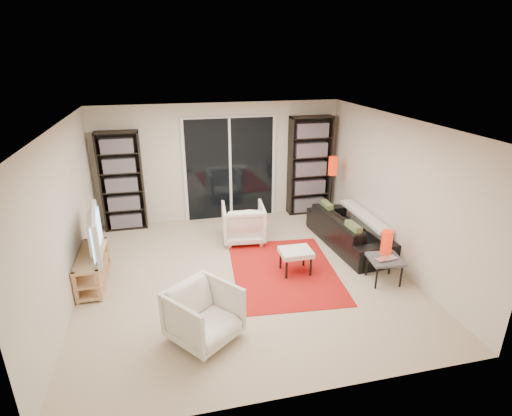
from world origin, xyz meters
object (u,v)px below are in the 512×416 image
at_px(side_table, 385,261).
at_px(sofa, 349,230).
at_px(bookshelf_right, 310,166).
at_px(bookshelf_left, 122,182).
at_px(tv_stand, 93,268).
at_px(armchair_front, 204,315).
at_px(armchair_back, 243,223).
at_px(ottoman, 296,253).
at_px(floor_lamp, 332,173).

bearing_deg(side_table, sofa, 88.93).
bearing_deg(bookshelf_right, bookshelf_left, 180.00).
relative_size(bookshelf_left, sofa, 0.97).
relative_size(tv_stand, armchair_front, 1.51).
relative_size(armchair_back, armchair_front, 1.03).
height_order(ottoman, floor_lamp, floor_lamp).
bearing_deg(sofa, ottoman, 115.06).
bearing_deg(armchair_back, floor_lamp, -158.98).
distance_m(bookshelf_right, floor_lamp, 0.63).
bearing_deg(bookshelf_left, armchair_front, -72.71).
bearing_deg(side_table, bookshelf_right, 92.56).
height_order(bookshelf_right, floor_lamp, bookshelf_right).
bearing_deg(floor_lamp, bookshelf_right, 116.64).
distance_m(tv_stand, ottoman, 3.13).
relative_size(side_table, floor_lamp, 0.39).
xyz_separation_m(sofa, armchair_front, (-2.85, -1.98, 0.05)).
distance_m(bookshelf_left, floor_lamp, 4.17).
bearing_deg(sofa, tv_stand, 89.68).
bearing_deg(side_table, ottoman, 155.70).
height_order(bookshelf_left, armchair_back, bookshelf_left).
distance_m(armchair_back, side_table, 2.63).
bearing_deg(bookshelf_left, bookshelf_right, -0.00).
bearing_deg(ottoman, side_table, -24.30).
distance_m(armchair_front, ottoman, 2.03).
xyz_separation_m(sofa, floor_lamp, (0.12, 1.18, 0.75)).
xyz_separation_m(sofa, side_table, (-0.02, -1.27, 0.06)).
distance_m(bookshelf_left, armchair_front, 3.95).
relative_size(sofa, armchair_front, 2.64).
xyz_separation_m(armchair_back, floor_lamp, (1.96, 0.54, 0.69)).
xyz_separation_m(bookshelf_left, floor_lamp, (4.13, -0.57, 0.07)).
relative_size(bookshelf_right, armchair_back, 2.69).
bearing_deg(sofa, armchair_front, 120.24).
relative_size(bookshelf_left, tv_stand, 1.70).
distance_m(ottoman, floor_lamp, 2.45).
relative_size(bookshelf_right, ottoman, 4.21).
bearing_deg(armchair_back, sofa, 166.51).
height_order(sofa, armchair_back, armchair_back).
height_order(armchair_front, floor_lamp, floor_lamp).
height_order(bookshelf_right, tv_stand, bookshelf_right).
relative_size(bookshelf_left, armchair_back, 2.50).
xyz_separation_m(bookshelf_left, tv_stand, (-0.35, -2.06, -0.71)).
distance_m(bookshelf_left, side_table, 5.04).
bearing_deg(sofa, side_table, 174.37).
bearing_deg(tv_stand, bookshelf_right, 26.17).
bearing_deg(bookshelf_left, floor_lamp, -7.78).
distance_m(armchair_front, side_table, 2.91).
height_order(bookshelf_left, ottoman, bookshelf_left).
bearing_deg(side_table, armchair_front, -165.96).
bearing_deg(armchair_front, bookshelf_right, 16.32).
height_order(armchair_front, ottoman, armchair_front).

